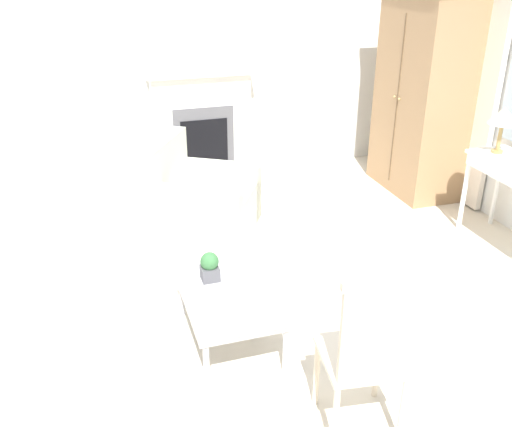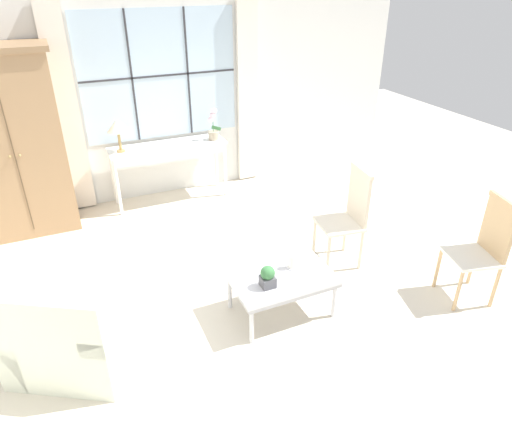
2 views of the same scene
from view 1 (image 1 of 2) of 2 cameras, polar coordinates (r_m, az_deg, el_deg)
The scene contains 10 objects.
ground_plane at distance 4.34m, azimuth -2.33°, elevation -10.46°, with size 14.00×14.00×0.00m, color beige.
wall_left at distance 6.71m, azimuth -4.45°, elevation 15.44°, with size 0.06×7.20×2.80m, color silver.
fireplace at distance 6.71m, azimuth -5.43°, elevation 9.36°, with size 0.34×1.22×2.06m.
armoire at distance 6.50m, azimuth 16.40°, elevation 11.53°, with size 1.15×0.67×2.20m.
table_lamp at distance 5.61m, azimuth 23.51°, elevation 8.86°, with size 0.27×0.27×0.43m.
armchair_upholstered at distance 5.51m, azimuth -5.66°, elevation 1.07°, with size 1.25×1.27×0.89m.
side_chair_wooden at distance 3.13m, azimuth 11.30°, elevation -13.10°, with size 0.49×0.49×1.10m.
coffee_table at distance 3.91m, azimuth -2.70°, elevation -8.31°, with size 0.94×0.62×0.42m.
potted_plant_small at distance 3.97m, azimuth -4.65°, elevation -5.28°, with size 0.13×0.13×0.21m.
pillar_candle at distance 3.75m, azimuth -1.04°, elevation -7.82°, with size 0.10×0.10×0.16m.
Camera 1 is at (3.42, -0.88, 2.53)m, focal length 40.00 mm.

